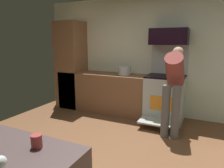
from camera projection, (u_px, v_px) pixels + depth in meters
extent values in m
cube|color=brown|center=(101.00, 163.00, 2.84)|extent=(5.20, 4.80, 0.02)
cube|color=silver|center=(150.00, 56.00, 4.65)|extent=(5.20, 0.12, 2.60)
cube|color=brown|center=(107.00, 92.00, 4.88)|extent=(2.40, 0.60, 0.90)
cube|color=brown|center=(71.00, 65.00, 5.17)|extent=(0.60, 0.60, 2.10)
cube|color=#B9C3BC|center=(165.00, 99.00, 4.29)|extent=(0.76, 0.64, 0.92)
cube|color=black|center=(166.00, 76.00, 4.20)|extent=(0.76, 0.64, 0.03)
cube|color=#B9C3BC|center=(169.00, 59.00, 4.39)|extent=(0.76, 0.06, 0.61)
cube|color=orange|center=(161.00, 104.00, 4.01)|extent=(0.44, 0.01, 0.28)
cube|color=#B9C3BC|center=(158.00, 122.00, 3.90)|extent=(0.72, 0.39, 0.03)
cube|color=black|center=(169.00, 37.00, 4.12)|extent=(0.74, 0.38, 0.32)
cylinder|color=slate|center=(165.00, 111.00, 3.54)|extent=(0.14, 0.14, 0.92)
cylinder|color=slate|center=(176.00, 113.00, 3.46)|extent=(0.14, 0.14, 0.92)
cylinder|color=#95403B|center=(175.00, 70.00, 3.53)|extent=(0.30, 0.62, 0.66)
sphere|color=tan|center=(178.00, 52.00, 3.69)|extent=(0.20, 0.20, 0.20)
ellipsoid|color=silver|center=(0.00, 162.00, 1.05)|extent=(0.07, 0.07, 0.07)
cylinder|color=#A03836|center=(37.00, 141.00, 1.45)|extent=(0.08, 0.08, 0.09)
cylinder|color=silver|center=(124.00, 71.00, 4.59)|extent=(0.28, 0.28, 0.18)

